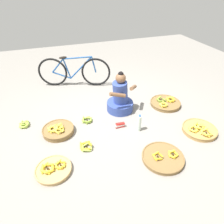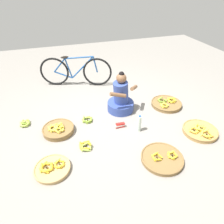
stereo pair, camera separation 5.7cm
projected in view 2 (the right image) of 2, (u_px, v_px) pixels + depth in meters
ground_plane at (109, 121)px, 3.71m from camera, size 10.00×10.00×0.00m
vendor_woman_front at (121, 99)px, 3.88m from camera, size 0.65×0.52×0.82m
bicycle_leaning at (76, 71)px, 4.71m from camera, size 1.63×0.59×0.73m
banana_basket_front_left at (162, 158)px, 2.93m from camera, size 0.63×0.63×0.12m
banana_basket_mid_left at (58, 129)px, 3.44m from camera, size 0.54×0.54×0.16m
banana_basket_near_vendor at (166, 104)px, 4.13m from camera, size 0.62×0.62×0.14m
banana_basket_near_bicycle at (52, 168)px, 2.78m from camera, size 0.51×0.51×0.13m
banana_basket_front_center at (200, 131)px, 3.43m from camera, size 0.59×0.59×0.14m
loose_bananas_back_right at (88, 120)px, 3.71m from camera, size 0.23×0.23×0.10m
loose_bananas_mid_right at (25, 123)px, 3.63m from camera, size 0.21×0.25×0.09m
loose_bananas_front_right at (86, 146)px, 3.15m from camera, size 0.20×0.24×0.10m
water_bottle at (139, 124)px, 3.42m from camera, size 0.07×0.07×0.32m
packet_carton_stack at (120, 125)px, 3.55m from camera, size 0.18×0.06×0.09m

